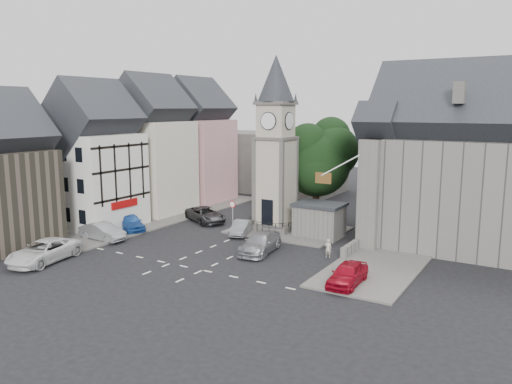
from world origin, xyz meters
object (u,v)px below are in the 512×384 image
Objects in this scene: stone_shelter at (319,220)px; car_east_red at (348,274)px; car_west_blue at (130,222)px; pedestrian at (328,248)px; clock_tower at (276,144)px.

stone_shelter is 12.48m from car_east_red.
stone_shelter is 0.93× the size of car_west_blue.
car_east_red is 2.99× the size of pedestrian.
stone_shelter is (4.80, -0.49, -6.57)m from clock_tower.
car_west_blue is 23.25m from car_east_red.
stone_shelter reaches higher than car_west_blue.
stone_shelter is 2.90× the size of pedestrian.
clock_tower is at bearing -27.76° from car_west_blue.
car_east_red is 6.10m from pedestrian.
clock_tower reaches higher than car_east_red.
pedestrian is (19.50, 1.57, -0.04)m from car_west_blue.
clock_tower is 3.53× the size of car_west_blue.
clock_tower is at bearing -52.14° from pedestrian.
car_east_red is at bearing 109.68° from pedestrian.
clock_tower reaches higher than pedestrian.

